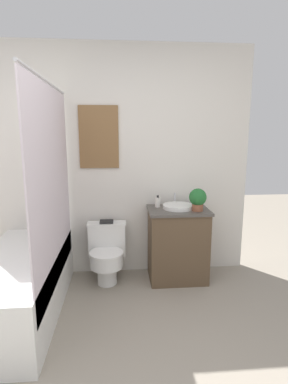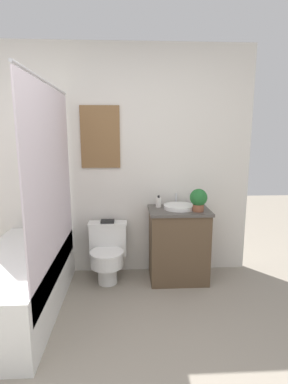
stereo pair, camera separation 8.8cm
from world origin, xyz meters
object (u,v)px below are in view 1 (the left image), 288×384
Objects in this scene: sink at (178,206)px; book_on_tank at (107,222)px; potted_plant at (198,199)px; toilet at (107,252)px; soap_bottle at (158,202)px.

sink is 0.79m from book_on_tank.
potted_plant reaches higher than book_on_tank.
soap_bottle reaches higher than toilet.
potted_plant is at bearing -6.20° from toilet.
sink is (0.76, 0.01, 0.48)m from toilet.
sink is at bearing 147.20° from potted_plant.
soap_bottle is at bearing -2.11° from book_on_tank.
soap_bottle is 0.89× the size of book_on_tank.
sink reaches higher than toilet.
toilet is 1.12m from potted_plant.
potted_plant is (0.94, -0.10, 0.59)m from toilet.
potted_plant is (0.39, -0.19, 0.07)m from soap_bottle.
potted_plant is at bearing -26.19° from soap_bottle.
book_on_tank is at bearing 177.89° from soap_bottle.
soap_bottle reaches higher than book_on_tank.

